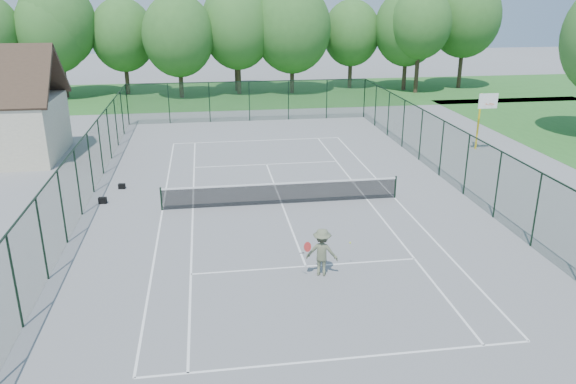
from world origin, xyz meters
The scene contains 10 objects.
ground centered at (0.00, 0.00, 0.00)m, with size 140.00×140.00×0.00m, color gray.
grass_far centered at (0.00, 30.00, 0.01)m, with size 80.00×16.00×0.01m, color #32722B.
court_lines centered at (0.00, 0.00, 0.00)m, with size 11.05×23.85×0.01m.
tennis_net centered at (0.00, 0.00, 0.58)m, with size 11.08×0.08×1.10m.
fence_enclosure centered at (0.00, 0.00, 1.56)m, with size 18.05×36.05×3.02m.
tree_line_far centered at (0.00, 30.00, 5.99)m, with size 39.40×6.40×9.70m.
basketball_goal centered at (13.42, 7.31, 2.57)m, with size 1.20×1.43×3.65m.
sports_bag_a centered at (-8.30, 1.29, 0.15)m, with size 0.37×0.22×0.30m, color black.
sports_bag_b centered at (-7.68, 3.29, 0.13)m, with size 0.34×0.20×0.26m, color black.
tennis_player centered at (0.44, -7.07, 0.86)m, with size 2.02×0.96×1.73m.
Camera 1 is at (-3.31, -24.31, 9.42)m, focal length 35.00 mm.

